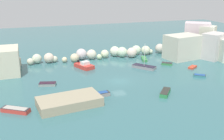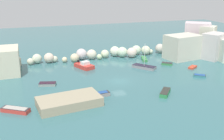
{
  "view_description": "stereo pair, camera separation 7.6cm",
  "coord_description": "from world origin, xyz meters",
  "px_view_note": "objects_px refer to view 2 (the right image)",
  "views": [
    {
      "loc": [
        -16.86,
        -45.39,
        17.76
      ],
      "look_at": [
        0.0,
        4.42,
        1.0
      ],
      "focal_mm": 42.24,
      "sensor_mm": 36.0,
      "label": 1
    },
    {
      "loc": [
        -16.79,
        -45.41,
        17.76
      ],
      "look_at": [
        0.0,
        4.42,
        1.0
      ],
      "focal_mm": 42.24,
      "sensor_mm": 36.0,
      "label": 2
    }
  ],
  "objects_px": {
    "moored_boat_0": "(15,110)",
    "moored_boat_10": "(144,59)",
    "stone_dock": "(69,101)",
    "moored_boat_5": "(98,95)",
    "moored_boat_7": "(200,76)",
    "moored_boat_6": "(165,92)",
    "moored_boat_1": "(144,67)",
    "moored_boat_2": "(47,84)",
    "moored_boat_8": "(176,59)",
    "moored_boat_3": "(167,64)",
    "moored_boat_4": "(84,66)",
    "moored_boat_9": "(193,67)"
  },
  "relations": [
    {
      "from": "stone_dock",
      "to": "moored_boat_10",
      "type": "bearing_deg",
      "value": 42.41
    },
    {
      "from": "moored_boat_3",
      "to": "moored_boat_6",
      "type": "bearing_deg",
      "value": -84.67
    },
    {
      "from": "moored_boat_6",
      "to": "moored_boat_1",
      "type": "bearing_deg",
      "value": -151.56
    },
    {
      "from": "stone_dock",
      "to": "moored_boat_5",
      "type": "height_order",
      "value": "stone_dock"
    },
    {
      "from": "moored_boat_2",
      "to": "moored_boat_8",
      "type": "xyz_separation_m",
      "value": [
        32.53,
        7.78,
        -0.08
      ]
    },
    {
      "from": "moored_boat_5",
      "to": "moored_boat_7",
      "type": "distance_m",
      "value": 22.72
    },
    {
      "from": "moored_boat_9",
      "to": "moored_boat_6",
      "type": "bearing_deg",
      "value": -172.91
    },
    {
      "from": "moored_boat_3",
      "to": "moored_boat_7",
      "type": "bearing_deg",
      "value": -43.01
    },
    {
      "from": "moored_boat_0",
      "to": "moored_boat_4",
      "type": "height_order",
      "value": "moored_boat_4"
    },
    {
      "from": "moored_boat_8",
      "to": "moored_boat_10",
      "type": "relative_size",
      "value": 0.69
    },
    {
      "from": "moored_boat_1",
      "to": "moored_boat_9",
      "type": "relative_size",
      "value": 2.06
    },
    {
      "from": "moored_boat_4",
      "to": "moored_boat_2",
      "type": "bearing_deg",
      "value": -69.84
    },
    {
      "from": "moored_boat_5",
      "to": "moored_boat_8",
      "type": "relative_size",
      "value": 1.34
    },
    {
      "from": "moored_boat_3",
      "to": "moored_boat_8",
      "type": "height_order",
      "value": "moored_boat_3"
    },
    {
      "from": "moored_boat_5",
      "to": "moored_boat_9",
      "type": "xyz_separation_m",
      "value": [
        24.82,
        8.85,
        -0.17
      ]
    },
    {
      "from": "moored_boat_2",
      "to": "moored_boat_9",
      "type": "relative_size",
      "value": 1.22
    },
    {
      "from": "stone_dock",
      "to": "moored_boat_0",
      "type": "xyz_separation_m",
      "value": [
        -7.92,
        0.34,
        -0.36
      ]
    },
    {
      "from": "moored_boat_2",
      "to": "moored_boat_3",
      "type": "distance_m",
      "value": 28.62
    },
    {
      "from": "moored_boat_7",
      "to": "moored_boat_8",
      "type": "distance_m",
      "value": 13.0
    },
    {
      "from": "moored_boat_4",
      "to": "moored_boat_7",
      "type": "distance_m",
      "value": 25.09
    },
    {
      "from": "moored_boat_1",
      "to": "moored_boat_4",
      "type": "height_order",
      "value": "moored_boat_1"
    },
    {
      "from": "moored_boat_2",
      "to": "moored_boat_7",
      "type": "height_order",
      "value": "moored_boat_2"
    },
    {
      "from": "stone_dock",
      "to": "moored_boat_6",
      "type": "relative_size",
      "value": 2.64
    },
    {
      "from": "moored_boat_1",
      "to": "moored_boat_4",
      "type": "bearing_deg",
      "value": 31.15
    },
    {
      "from": "moored_boat_5",
      "to": "moored_boat_8",
      "type": "height_order",
      "value": "moored_boat_5"
    },
    {
      "from": "moored_boat_0",
      "to": "moored_boat_10",
      "type": "xyz_separation_m",
      "value": [
        30.43,
        20.23,
        -0.08
      ]
    },
    {
      "from": "stone_dock",
      "to": "moored_boat_9",
      "type": "xyz_separation_m",
      "value": [
        30.02,
        10.8,
        -0.52
      ]
    },
    {
      "from": "moored_boat_2",
      "to": "moored_boat_10",
      "type": "height_order",
      "value": "moored_boat_2"
    },
    {
      "from": "moored_boat_7",
      "to": "moored_boat_10",
      "type": "relative_size",
      "value": 0.62
    },
    {
      "from": "stone_dock",
      "to": "moored_boat_6",
      "type": "xyz_separation_m",
      "value": [
        16.41,
        -0.78,
        -0.37
      ]
    },
    {
      "from": "stone_dock",
      "to": "moored_boat_6",
      "type": "height_order",
      "value": "stone_dock"
    },
    {
      "from": "moored_boat_2",
      "to": "moored_boat_8",
      "type": "bearing_deg",
      "value": 28.56
    },
    {
      "from": "moored_boat_2",
      "to": "moored_boat_5",
      "type": "height_order",
      "value": "moored_boat_5"
    },
    {
      "from": "stone_dock",
      "to": "moored_boat_0",
      "type": "distance_m",
      "value": 7.93
    },
    {
      "from": "moored_boat_1",
      "to": "stone_dock",
      "type": "bearing_deg",
      "value": 87.09
    },
    {
      "from": "moored_boat_9",
      "to": "moored_boat_10",
      "type": "relative_size",
      "value": 0.62
    },
    {
      "from": "moored_boat_8",
      "to": "moored_boat_3",
      "type": "bearing_deg",
      "value": 37.63
    },
    {
      "from": "moored_boat_2",
      "to": "moored_boat_6",
      "type": "height_order",
      "value": "moored_boat_6"
    },
    {
      "from": "moored_boat_6",
      "to": "moored_boat_7",
      "type": "relative_size",
      "value": 1.33
    },
    {
      "from": "moored_boat_2",
      "to": "moored_boat_8",
      "type": "relative_size",
      "value": 1.11
    },
    {
      "from": "moored_boat_3",
      "to": "moored_boat_9",
      "type": "height_order",
      "value": "moored_boat_3"
    },
    {
      "from": "moored_boat_8",
      "to": "moored_boat_7",
      "type": "bearing_deg",
      "value": 83.26
    },
    {
      "from": "stone_dock",
      "to": "moored_boat_9",
      "type": "height_order",
      "value": "stone_dock"
    },
    {
      "from": "stone_dock",
      "to": "moored_boat_2",
      "type": "height_order",
      "value": "stone_dock"
    },
    {
      "from": "moored_boat_9",
      "to": "moored_boat_5",
      "type": "bearing_deg",
      "value": 166.31
    },
    {
      "from": "moored_boat_0",
      "to": "moored_boat_6",
      "type": "relative_size",
      "value": 1.18
    },
    {
      "from": "moored_boat_6",
      "to": "moored_boat_10",
      "type": "bearing_deg",
      "value": -156.02
    },
    {
      "from": "moored_boat_0",
      "to": "moored_boat_7",
      "type": "distance_m",
      "value": 35.94
    },
    {
      "from": "moored_boat_1",
      "to": "moored_boat_2",
      "type": "height_order",
      "value": "moored_boat_1"
    },
    {
      "from": "moored_boat_2",
      "to": "moored_boat_1",
      "type": "bearing_deg",
      "value": 25.54
    }
  ]
}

